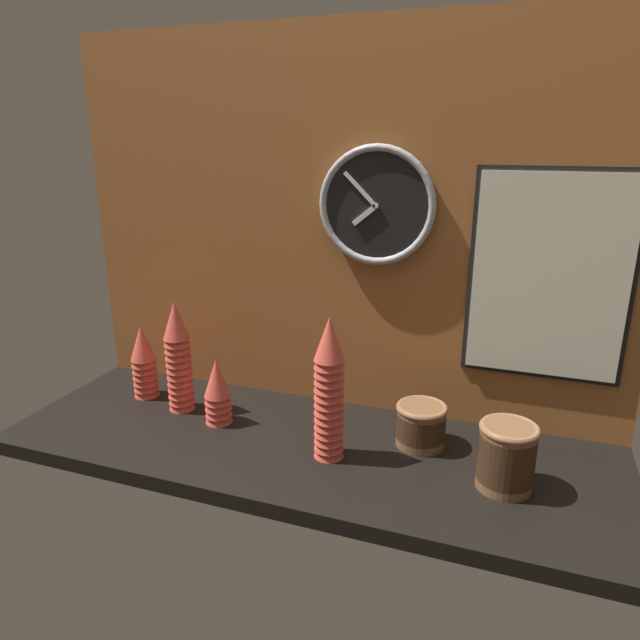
% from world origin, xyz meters
% --- Properties ---
extents(ground_plane, '(1.60, 0.56, 0.04)m').
position_xyz_m(ground_plane, '(0.00, 0.00, -0.02)').
color(ground_plane, black).
extents(wall_tiled_back, '(1.60, 0.03, 1.05)m').
position_xyz_m(wall_tiled_back, '(0.00, 0.27, 0.53)').
color(wall_tiled_back, '#A3602D').
rests_on(wall_tiled_back, ground_plane).
extents(cup_stack_far_left, '(0.07, 0.07, 0.23)m').
position_xyz_m(cup_stack_far_left, '(-0.56, 0.09, 0.11)').
color(cup_stack_far_left, '#DB4C3D').
rests_on(cup_stack_far_left, ground_plane).
extents(cup_stack_center_right, '(0.07, 0.07, 0.37)m').
position_xyz_m(cup_stack_center_right, '(0.08, -0.05, 0.18)').
color(cup_stack_center_right, '#DB4C3D').
rests_on(cup_stack_center_right, ground_plane).
extents(cup_stack_left, '(0.07, 0.07, 0.33)m').
position_xyz_m(cup_stack_left, '(-0.41, 0.05, 0.16)').
color(cup_stack_left, '#DB4C3D').
rests_on(cup_stack_left, ground_plane).
extents(cup_stack_center_left, '(0.07, 0.07, 0.19)m').
position_xyz_m(cup_stack_center_left, '(-0.27, 0.02, 0.09)').
color(cup_stack_center_left, '#DB4C3D').
rests_on(cup_stack_center_left, ground_plane).
extents(bowl_stack_far_right, '(0.13, 0.13, 0.16)m').
position_xyz_m(bowl_stack_far_right, '(0.50, -0.04, 0.08)').
color(bowl_stack_far_right, brown).
rests_on(bowl_stack_far_right, ground_plane).
extents(bowl_stack_right, '(0.13, 0.13, 0.11)m').
position_xyz_m(bowl_stack_right, '(0.28, 0.08, 0.06)').
color(bowl_stack_right, brown).
rests_on(bowl_stack_right, ground_plane).
extents(wall_clock, '(0.31, 0.03, 0.31)m').
position_xyz_m(wall_clock, '(0.11, 0.23, 0.59)').
color(wall_clock, black).
extents(menu_board, '(0.39, 0.01, 0.53)m').
position_xyz_m(menu_board, '(0.55, 0.24, 0.43)').
color(menu_board, black).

